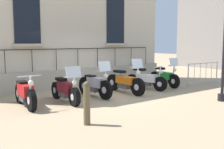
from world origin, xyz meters
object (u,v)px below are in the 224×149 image
at_px(motorcycle_white, 146,80).
at_px(motorcycle_maroon, 65,90).
at_px(motorcycle_orange, 125,82).
at_px(bollard, 87,103).
at_px(motorcycle_red, 25,94).
at_px(crowd_barrier, 203,73).
at_px(motorcycle_silver, 95,85).
at_px(motorcycle_green, 165,77).

bearing_deg(motorcycle_white, motorcycle_maroon, -88.34).
relative_size(motorcycle_orange, bollard, 2.05).
bearing_deg(motorcycle_red, motorcycle_maroon, 83.81).
relative_size(motorcycle_white, crowd_barrier, 0.94).
xyz_separation_m(motorcycle_red, motorcycle_orange, (0.14, 3.98, 0.02)).
height_order(motorcycle_silver, motorcycle_orange, motorcycle_orange).
height_order(motorcycle_orange, bollard, motorcycle_orange).
distance_m(motorcycle_maroon, crowd_barrier, 7.04).
bearing_deg(motorcycle_green, motorcycle_white, -87.53).
bearing_deg(crowd_barrier, motorcycle_white, -102.96).
relative_size(motorcycle_maroon, crowd_barrier, 0.99).
xyz_separation_m(motorcycle_maroon, motorcycle_green, (-0.17, 5.16, 0.01)).
distance_m(motorcycle_white, crowd_barrier, 3.17).
relative_size(motorcycle_maroon, motorcycle_green, 1.09).
xyz_separation_m(motorcycle_red, motorcycle_green, (-0.02, 6.48, 0.01)).
bearing_deg(motorcycle_maroon, motorcycle_white, 91.66).
bearing_deg(motorcycle_maroon, crowd_barrier, 85.13).
distance_m(motorcycle_red, motorcycle_maroon, 1.33).
relative_size(motorcycle_maroon, motorcycle_silver, 1.07).
bearing_deg(motorcycle_red, motorcycle_white, 89.68).
relative_size(motorcycle_red, motorcycle_green, 1.02).
height_order(motorcycle_red, motorcycle_silver, motorcycle_silver).
height_order(motorcycle_orange, motorcycle_white, motorcycle_orange).
bearing_deg(crowd_barrier, motorcycle_silver, -97.05).
xyz_separation_m(motorcycle_red, motorcycle_maroon, (0.14, 1.32, -0.00)).
relative_size(motorcycle_red, motorcycle_orange, 0.88).
bearing_deg(motorcycle_green, motorcycle_orange, -86.33).
relative_size(motorcycle_silver, motorcycle_orange, 0.88).
distance_m(motorcycle_red, motorcycle_green, 6.48).
distance_m(motorcycle_maroon, motorcycle_orange, 2.66).
distance_m(motorcycle_silver, crowd_barrier, 5.76).
height_order(motorcycle_orange, motorcycle_green, motorcycle_orange).
height_order(motorcycle_white, bollard, bollard).
height_order(motorcycle_green, crowd_barrier, motorcycle_green).
relative_size(motorcycle_silver, crowd_barrier, 0.92).
relative_size(motorcycle_red, bollard, 1.81).
bearing_deg(bollard, motorcycle_red, -169.52).
xyz_separation_m(motorcycle_maroon, bollard, (2.60, -0.81, 0.13)).
bearing_deg(motorcycle_silver, crowd_barrier, 82.95).
bearing_deg(motorcycle_white, crowd_barrier, 77.04).
xyz_separation_m(motorcycle_green, bollard, (2.77, -5.97, 0.12)).
xyz_separation_m(motorcycle_orange, bollard, (2.61, -3.47, 0.10)).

